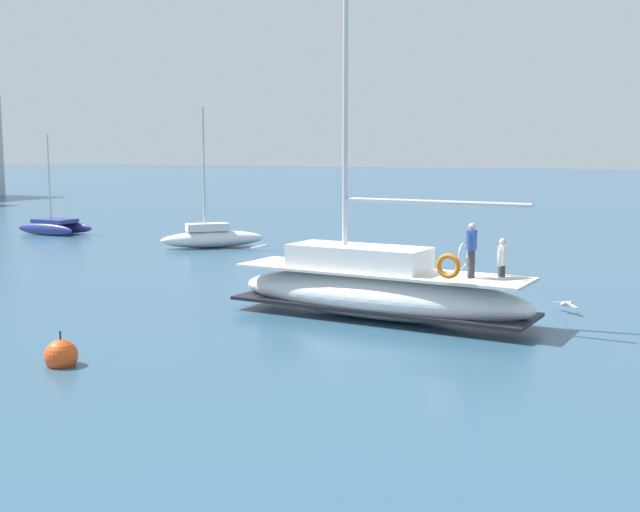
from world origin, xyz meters
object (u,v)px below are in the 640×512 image
at_px(moored_sloop_near, 55,225).
at_px(seagull, 566,304).
at_px(mooring_buoy, 61,356).
at_px(moored_sloop_far, 212,237).
at_px(main_sailboat, 377,289).

height_order(moored_sloop_near, seagull, moored_sloop_near).
bearing_deg(moored_sloop_near, seagull, -109.32).
bearing_deg(mooring_buoy, moored_sloop_near, 44.06).
xyz_separation_m(moored_sloop_near, moored_sloop_far, (-1.63, -12.42, 0.05)).
bearing_deg(mooring_buoy, moored_sloop_far, 24.33).
bearing_deg(seagull, main_sailboat, 122.42).
distance_m(moored_sloop_near, mooring_buoy, 31.55).
height_order(moored_sloop_far, seagull, moored_sloop_far).
height_order(moored_sloop_near, mooring_buoy, moored_sloop_near).
relative_size(moored_sloop_far, mooring_buoy, 7.34).
relative_size(main_sailboat, moored_sloop_near, 1.93).
height_order(main_sailboat, moored_sloop_far, main_sailboat).
relative_size(moored_sloop_near, seagull, 6.76).
bearing_deg(main_sailboat, moored_sloop_far, 48.27).
bearing_deg(mooring_buoy, seagull, -40.64).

